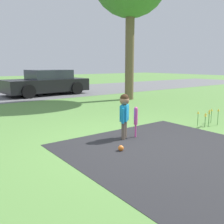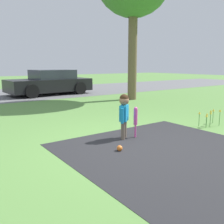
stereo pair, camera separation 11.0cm
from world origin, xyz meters
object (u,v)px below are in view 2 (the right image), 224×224
object	(u,v)px
baseball_bat	(136,118)
sports_ball	(120,148)
child	(124,110)
parked_car	(50,83)

from	to	relation	value
baseball_bat	sports_ball	xyz separation A→B (m)	(-0.75, -0.45, -0.35)
baseball_bat	child	bearing A→B (deg)	162.48
baseball_bat	parked_car	world-z (taller)	parked_car
child	sports_ball	xyz separation A→B (m)	(-0.51, -0.53, -0.53)
parked_car	sports_ball	bearing A→B (deg)	72.48
sports_ball	baseball_bat	bearing A→B (deg)	31.24
child	sports_ball	distance (m)	0.91
sports_ball	parked_car	size ratio (longest dim) A/B	0.02
baseball_bat	sports_ball	bearing A→B (deg)	-148.76
baseball_bat	sports_ball	world-z (taller)	baseball_bat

